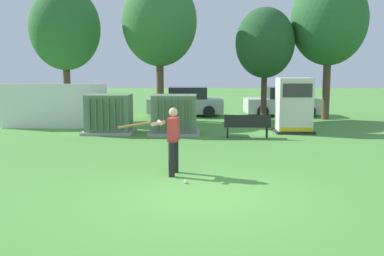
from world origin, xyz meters
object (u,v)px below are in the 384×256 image
Objects in this scene: park_bench at (247,124)px; sports_ball at (186,182)px; transformer_mid_west at (174,115)px; batter at (171,137)px; transformer_west at (109,114)px; parked_car_left_of_center at (283,102)px; generator_enclosure at (294,106)px; parked_car_leftmost at (186,103)px.

sports_ball is at bearing -107.66° from park_bench.
batter reaches higher than transformer_mid_west.
transformer_west is at bearing 167.85° from park_bench.
transformer_west reaches higher than sports_ball.
park_bench is 8.60m from parked_car_left_of_center.
generator_enclosure is at bearing 63.03° from sports_ball.
batter reaches higher than transformer_west.
parked_car_left_of_center is at bearing 2.69° from parked_car_leftmost.
transformer_west is 5.77m from park_bench.
transformer_west is at bearing -114.45° from parked_car_leftmost.
transformer_west is 2.75m from transformer_mid_west.
transformer_mid_west is 1.21× the size of batter.
parked_car_left_of_center is at bearing 71.33° from sports_ball.
parked_car_leftmost reaches higher than park_bench.
generator_enclosure reaches higher than batter.
sports_ball is 14.75m from parked_car_leftmost.
park_bench is 8.27m from parked_car_leftmost.
generator_enclosure is at bearing -96.62° from parked_car_left_of_center.
sports_ball is 0.02× the size of parked_car_leftmost.
generator_enclosure reaches higher than transformer_mid_west.
batter is at bearing -113.33° from park_bench.
parked_car_left_of_center is (5.50, 0.26, 0.00)m from parked_car_leftmost.
park_bench is 1.04× the size of batter.
parked_car_leftmost is at bearing 91.68° from sports_ball.
batter is 15.12m from parked_car_left_of_center.
generator_enclosure is (5.01, 0.58, 0.35)m from transformer_mid_west.
parked_car_leftmost is at bearing 90.16° from batter.
generator_enclosure is 2.70m from park_bench.
parked_car_left_of_center is (0.76, 6.53, -0.38)m from generator_enclosure.
generator_enclosure is 6.58m from parked_car_left_of_center.
transformer_mid_west is at bearing 92.53° from batter.
generator_enclosure is 7.87m from parked_car_leftmost.
transformer_west is 8.83m from sports_ball.
parked_car_left_of_center is at bearing 38.99° from transformer_west.
parked_car_leftmost is at bearing 108.50° from park_bench.
parked_car_left_of_center is (5.46, 14.10, -0.22)m from batter.
batter is 1.35m from sports_ball.
parked_car_leftmost is (-0.43, 14.73, 0.71)m from sports_ball.
transformer_west is 0.91× the size of generator_enclosure.
transformer_mid_west is at bearing -92.25° from parked_car_leftmost.
parked_car_leftmost is at bearing 127.07° from generator_enclosure.
parked_car_left_of_center is at bearing 50.97° from transformer_mid_west.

